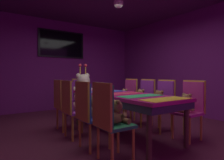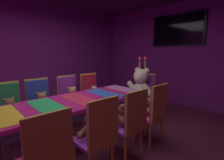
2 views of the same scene
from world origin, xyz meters
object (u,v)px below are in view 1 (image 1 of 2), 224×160
object	(u,v)px
banquet_table	(122,98)
chair_right_0	(191,103)
chair_right_2	(145,97)
chair_right_3	(129,95)
teddy_right_0	(186,104)
teddy_right_1	(159,100)
chair_right_1	(164,100)
king_teddy_bear	(84,88)
chair_left_1	(87,108)
pendant_light	(119,3)
chair_left_2	(71,103)
teddy_left_3	(69,101)
teddy_left_1	(96,108)
chair_left_3	(62,100)
teddy_left_2	(79,103)
wall_tv	(62,44)
chair_left_0	(107,114)
teddy_right_2	(140,98)
teddy_left_0	(117,113)
teddy_right_3	(124,96)
throne_chair	(81,94)

from	to	relation	value
banquet_table	chair_right_0	xyz separation A→B (m)	(0.84, -0.85, -0.06)
chair_right_2	chair_right_3	world-z (taller)	same
teddy_right_0	chair_right_2	xyz separation A→B (m)	(0.16, 1.12, 0.00)
teddy_right_0	teddy_right_1	size ratio (longest dim) A/B	0.95
chair_right_1	king_teddy_bear	xyz separation A→B (m)	(-0.83, 1.83, 0.15)
chair_left_1	pendant_light	xyz separation A→B (m)	(1.09, 0.72, 1.95)
chair_left_1	chair_left_2	distance (m)	0.60
teddy_left_3	pendant_light	size ratio (longest dim) A/B	1.42
teddy_left_1	chair_left_3	size ratio (longest dim) A/B	0.34
teddy_left_2	teddy_right_1	world-z (taller)	teddy_right_1
teddy_left_1	wall_tv	bearing A→B (deg)	78.18
chair_left_0	teddy_left_1	world-z (taller)	chair_left_0
chair_right_2	teddy_right_2	world-z (taller)	chair_right_2
chair_left_0	wall_tv	distance (m)	4.26
chair_right_0	pendant_light	world-z (taller)	pendant_light
teddy_left_1	chair_left_0	bearing A→B (deg)	-104.11
chair_right_1	wall_tv	distance (m)	3.77
teddy_left_3	teddy_left_0	bearing A→B (deg)	-90.29
teddy_left_0	pendant_light	world-z (taller)	pendant_light
king_teddy_bear	chair_right_2	bearing A→B (deg)	33.26
chair_right_3	teddy_right_3	xyz separation A→B (m)	(-0.14, 0.00, -0.01)
teddy_left_2	teddy_left_3	distance (m)	0.53
wall_tv	chair_left_0	bearing A→B (deg)	-102.11
banquet_table	king_teddy_bear	distance (m)	1.57
teddy_left_3	teddy_right_1	bearing A→B (deg)	-38.26
teddy_left_1	teddy_right_2	bearing A→B (deg)	21.87
teddy_left_2	teddy_left_1	bearing A→B (deg)	-89.91
king_teddy_bear	wall_tv	xyz separation A→B (m)	(-0.00, 1.54, 1.30)
throne_chair	chair_right_1	bearing A→B (deg)	22.65
chair_left_3	teddy_right_0	xyz separation A→B (m)	(1.52, -1.67, -0.00)
chair_left_1	pendant_light	size ratio (longest dim) A/B	4.92
banquet_table	wall_tv	xyz separation A→B (m)	(0.00, 3.11, 1.40)
teddy_left_3	chair_right_0	world-z (taller)	chair_right_0
banquet_table	chair_right_0	distance (m)	1.20
banquet_table	chair_right_1	world-z (taller)	chair_right_1
teddy_right_1	chair_left_1	bearing A→B (deg)	1.57
chair_left_0	chair_right_2	bearing A→B (deg)	32.34
chair_left_1	wall_tv	bearing A→B (deg)	75.86
wall_tv	throne_chair	bearing A→B (deg)	-90.00
teddy_right_1	teddy_left_0	bearing A→B (deg)	21.49
banquet_table	chair_right_2	world-z (taller)	chair_right_2
teddy_left_2	teddy_right_2	world-z (taller)	teddy_left_2
banquet_table	teddy_right_2	xyz separation A→B (m)	(0.71, 0.26, -0.06)
teddy_left_3	chair_right_3	size ratio (longest dim) A/B	0.29
teddy_left_0	king_teddy_bear	world-z (taller)	king_teddy_bear
chair_left_1	chair_right_0	world-z (taller)	same
king_teddy_bear	pendant_light	world-z (taller)	pendant_light
teddy_left_1	teddy_left_3	size ratio (longest dim) A/B	1.17
chair_left_0	chair_left_2	world-z (taller)	same
chair_left_2	teddy_left_1	bearing A→B (deg)	-76.20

